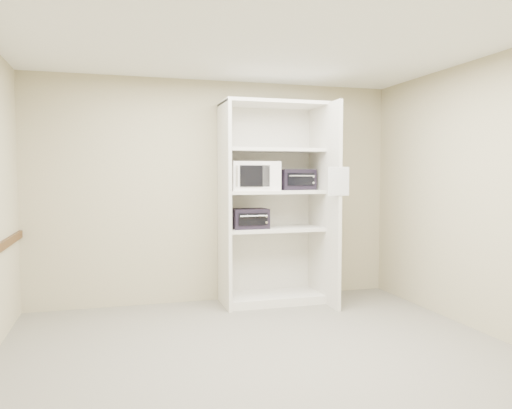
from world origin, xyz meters
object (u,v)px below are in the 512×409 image
object	(u,v)px
microwave	(253,176)
toaster_oven_upper	(294,180)
shelving_unit	(276,210)
toaster_oven_lower	(249,218)

from	to	relation	value
microwave	toaster_oven_upper	bearing A→B (deg)	6.28
microwave	toaster_oven_upper	world-z (taller)	microwave
shelving_unit	toaster_oven_upper	world-z (taller)	shelving_unit
toaster_oven_upper	toaster_oven_lower	distance (m)	0.77
shelving_unit	toaster_oven_upper	size ratio (longest dim) A/B	5.52
toaster_oven_upper	toaster_oven_lower	world-z (taller)	toaster_oven_upper
shelving_unit	toaster_oven_lower	world-z (taller)	shelving_unit
toaster_oven_lower	microwave	bearing A→B (deg)	37.33
shelving_unit	microwave	size ratio (longest dim) A/B	4.24
microwave	toaster_oven_upper	size ratio (longest dim) A/B	1.30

